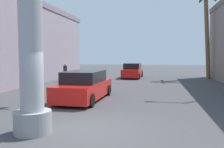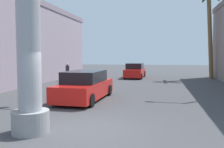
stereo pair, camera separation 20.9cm
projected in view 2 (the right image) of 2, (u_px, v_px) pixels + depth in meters
The scene contains 6 objects.
ground_plane at pixel (128, 89), 17.67m from camera, with size 93.22×93.22×0.00m, color #424244.
traffic_light_mast at pixel (23, 18), 13.67m from camera, with size 5.82×0.32×6.28m.
car_lead at pixel (85, 86), 13.38m from camera, with size 2.16×5.07×1.56m.
car_far at pixel (135, 71), 26.61m from camera, with size 2.02×4.76×1.56m.
palm_tree_far_right at pixel (210, 25), 25.20m from camera, with size 3.29×3.23×8.88m.
pedestrian_far_left at pixel (67, 71), 22.82m from camera, with size 0.42×0.42×1.68m.
Camera 2 is at (2.29, -7.43, 2.39)m, focal length 40.00 mm.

